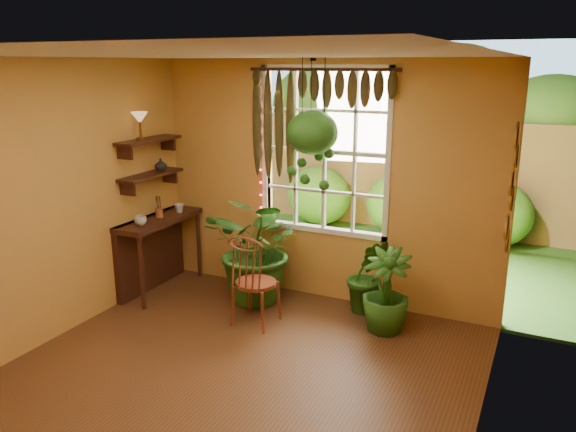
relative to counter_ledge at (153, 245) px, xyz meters
The scene contains 23 objects.
floor 2.55m from the counter_ledge, 39.96° to the right, with size 4.50×4.50×0.00m, color brown.
ceiling 3.29m from the counter_ledge, 39.96° to the right, with size 4.50×4.50×0.00m, color white.
wall_back 2.17m from the counter_ledge, 18.80° to the left, with size 4.00×4.00×0.00m, color #C29042.
wall_left 1.79m from the counter_ledge, 93.24° to the right, with size 4.50×4.50×0.00m, color #C29042.
wall_right 4.30m from the counter_ledge, 22.26° to the right, with size 4.50×4.50×0.00m, color #C29042.
window 2.33m from the counter_ledge, 19.65° to the left, with size 1.52×0.10×1.86m.
valance_vine 2.57m from the counter_ledge, 17.07° to the left, with size 1.70×0.12×1.10m.
string_lights 1.76m from the counter_ledge, 27.17° to the left, with size 0.03×0.03×1.54m, color #FF2633, non-canonical shape.
wall_plates 4.02m from the counter_ledge, ahead, with size 0.04×0.32×1.10m, color beige, non-canonical shape.
counter_ledge is the anchor object (origin of this frame).
shelf_lower 0.85m from the counter_ledge, ahead, with size 0.25×0.90×0.04m, color #3C1B10.
shelf_upper 1.25m from the counter_ledge, ahead, with size 0.25×0.90×0.04m, color #3C1B10.
backyard 5.74m from the counter_ledge, 67.84° to the left, with size 14.00×10.00×12.00m.
windsor_chair 1.62m from the counter_ledge, 12.38° to the right, with size 0.44×0.46×1.14m.
potted_plant_left 1.35m from the counter_ledge, ahead, with size 1.15×0.99×1.27m, color #174512.
potted_plant_mid 2.58m from the counter_ledge, 10.02° to the left, with size 0.47×0.38×0.85m, color #174512.
potted_plant_right 2.83m from the counter_ledge, ahead, with size 0.48×0.48×0.87m, color #174512.
hanging_basket 2.35m from the counter_ledge, 10.26° to the left, with size 0.54×0.54×1.36m.
cup_a 0.54m from the counter_ledge, 69.46° to the right, with size 0.13×0.13×0.11m, color silver.
cup_b 0.53m from the counter_ledge, 56.97° to the left, with size 0.11×0.11×0.10m, color beige.
brush_jar 0.49m from the counter_ledge, ahead, with size 0.09×0.09×0.32m.
shelf_vase 0.96m from the counter_ledge, 77.58° to the left, with size 0.14×0.14×0.15m, color #B2AD99.
tiffany_lamp 1.50m from the counter_ledge, 71.63° to the right, with size 0.19×0.19×0.31m.
Camera 1 is at (2.29, -3.45, 2.64)m, focal length 35.00 mm.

